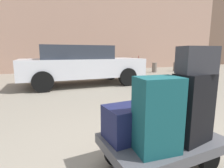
# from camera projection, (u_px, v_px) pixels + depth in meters

# --- Properties ---
(ground_plane) EXTENTS (60.00, 60.00, 0.00)m
(ground_plane) POSITION_uv_depth(u_px,v_px,m) (160.00, 168.00, 1.84)
(ground_plane) COLOR gray
(building_facade_side) EXTENTS (12.00, 1.00, 9.39)m
(building_facade_side) POSITION_uv_depth(u_px,v_px,m) (204.00, 14.00, 16.61)
(building_facade_side) COLOR brown
(building_facade_side) RESTS_ON ground_plane
(luggage_cart) EXTENTS (1.17, 0.73, 0.34)m
(luggage_cart) POSITION_uv_depth(u_px,v_px,m) (162.00, 144.00, 1.80)
(luggage_cart) COLOR #4C4C51
(luggage_cart) RESTS_ON ground_plane
(suitcase_black_front_left) EXTENTS (0.41, 0.28, 0.65)m
(suitcase_black_front_left) POSITION_uv_depth(u_px,v_px,m) (193.00, 108.00, 1.66)
(suitcase_black_front_left) COLOR black
(suitcase_black_front_left) RESTS_ON luggage_cart
(duffel_bag_navy_rear_left) EXTENTS (0.56, 0.37, 0.33)m
(duffel_bag_navy_rear_left) POSITION_uv_depth(u_px,v_px,m) (133.00, 121.00, 1.77)
(duffel_bag_navy_rear_left) COLOR #191E47
(duffel_bag_navy_rear_left) RESTS_ON luggage_cart
(suitcase_maroon_stacked_top) EXTENTS (0.59, 0.40, 0.20)m
(suitcase_maroon_stacked_top) POSITION_uv_depth(u_px,v_px,m) (175.00, 121.00, 1.95)
(suitcase_maroon_stacked_top) COLOR maroon
(suitcase_maroon_stacked_top) RESTS_ON luggage_cart
(suitcase_teal_center) EXTENTS (0.39, 0.30, 0.64)m
(suitcase_teal_center) POSITION_uv_depth(u_px,v_px,m) (157.00, 115.00, 1.48)
(suitcase_teal_center) COLOR #144C51
(suitcase_teal_center) RESTS_ON luggage_cart
(duffel_bag_charcoal_topmost_pile) EXTENTS (0.35, 0.24, 0.24)m
(duffel_bag_charcoal_topmost_pile) POSITION_uv_depth(u_px,v_px,m) (197.00, 60.00, 1.58)
(duffel_bag_charcoal_topmost_pile) COLOR #2D2D33
(duffel_bag_charcoal_topmost_pile) RESTS_ON suitcase_black_front_left
(parked_car) EXTENTS (4.38, 2.09, 1.42)m
(parked_car) POSITION_uv_depth(u_px,v_px,m) (81.00, 64.00, 6.52)
(parked_car) COLOR silver
(parked_car) RESTS_ON ground_plane
(bicycle_leaning) EXTENTS (1.70, 0.57, 0.96)m
(bicycle_leaning) POSITION_uv_depth(u_px,v_px,m) (134.00, 65.00, 12.15)
(bicycle_leaning) COLOR black
(bicycle_leaning) RESTS_ON ground_plane
(bollard_kerb_near) EXTENTS (0.28, 0.28, 0.58)m
(bollard_kerb_near) POSITION_uv_depth(u_px,v_px,m) (109.00, 69.00, 9.52)
(bollard_kerb_near) COLOR #72665B
(bollard_kerb_near) RESTS_ON ground_plane
(bollard_kerb_mid) EXTENTS (0.28, 0.28, 0.58)m
(bollard_kerb_mid) POSITION_uv_depth(u_px,v_px,m) (134.00, 68.00, 10.15)
(bollard_kerb_mid) COLOR #72665B
(bollard_kerb_mid) RESTS_ON ground_plane
(bollard_kerb_far) EXTENTS (0.28, 0.28, 0.58)m
(bollard_kerb_far) POSITION_uv_depth(u_px,v_px,m) (154.00, 67.00, 10.76)
(bollard_kerb_far) COLOR #72665B
(bollard_kerb_far) RESTS_ON ground_plane
(bollard_corner) EXTENTS (0.28, 0.28, 0.58)m
(bollard_corner) POSITION_uv_depth(u_px,v_px,m) (175.00, 67.00, 11.46)
(bollard_corner) COLOR #72665B
(bollard_corner) RESTS_ON ground_plane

